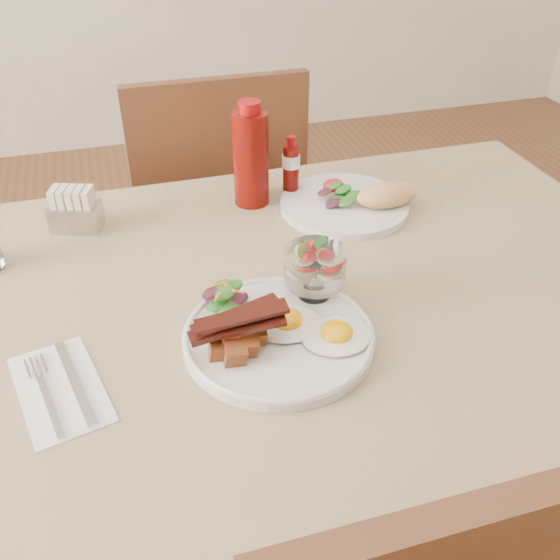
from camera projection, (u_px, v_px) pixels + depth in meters
The scene contains 12 objects.
table at pixel (289, 330), 1.07m from camera, with size 1.33×0.88×0.75m.
chair_far at pixel (216, 216), 1.67m from camera, with size 0.42×0.42×0.93m.
main_plate at pixel (278, 337), 0.91m from camera, with size 0.28×0.28×0.02m, color silver.
fried_eggs at pixel (311, 328), 0.90m from camera, with size 0.17×0.14×0.03m.
bacon_potato_pile at pixel (237, 333), 0.86m from camera, with size 0.14×0.08×0.06m.
side_salad at pixel (226, 298), 0.94m from camera, with size 0.08×0.07×0.04m.
fruit_cup at pixel (315, 266), 0.95m from camera, with size 0.10×0.10×0.10m.
second_plate at pixel (354, 201), 1.23m from camera, with size 0.26×0.25×0.06m.
ketchup_bottle at pixel (251, 157), 1.21m from camera, with size 0.09×0.09×0.21m.
hot_sauce_bottle at pixel (291, 168), 1.25m from camera, with size 0.04×0.04×0.13m.
sugar_caddy at pixel (75, 212), 1.15m from camera, with size 0.10×0.08×0.08m.
napkin_cutlery at pixel (61, 388), 0.83m from camera, with size 0.14×0.21×0.01m.
Camera 1 is at (-0.25, -0.79, 1.36)m, focal length 40.00 mm.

